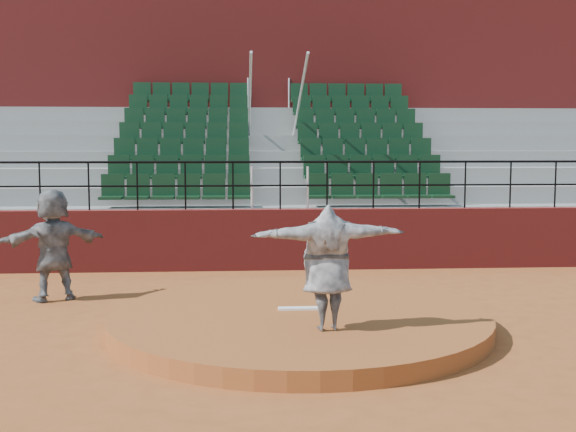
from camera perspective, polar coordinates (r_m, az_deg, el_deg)
The scene contains 9 objects.
ground at distance 10.63m, azimuth 0.90°, elevation -8.89°, with size 90.00×90.00×0.00m, color #964C21.
pitchers_mound at distance 10.60m, azimuth 0.90°, elevation -8.23°, with size 5.50×5.50×0.25m, color #974C21.
pitching_rubber at distance 10.71m, azimuth 0.84°, elevation -7.31°, with size 0.60×0.15×0.03m, color white.
boundary_wall at distance 15.41m, azimuth -0.62°, elevation -1.85°, with size 24.00×0.30×1.30m, color maroon.
wall_railing at distance 15.29m, azimuth -0.62°, elevation 3.28°, with size 24.04×0.05×1.03m.
seating_deck at distance 18.96m, azimuth -1.23°, elevation 1.97°, with size 24.00×5.97×4.63m.
press_box_facade at distance 22.88m, azimuth -1.69°, elevation 7.90°, with size 24.00×3.00×7.10m, color maroon.
pitcher at distance 9.45m, azimuth 3.11°, elevation -4.08°, with size 2.02×0.55×1.65m, color black.
fielder at distance 12.98m, azimuth -18.05°, elevation -2.16°, with size 1.79×0.57×1.93m, color black.
Camera 1 is at (-0.85, -10.25, 2.68)m, focal length 45.00 mm.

